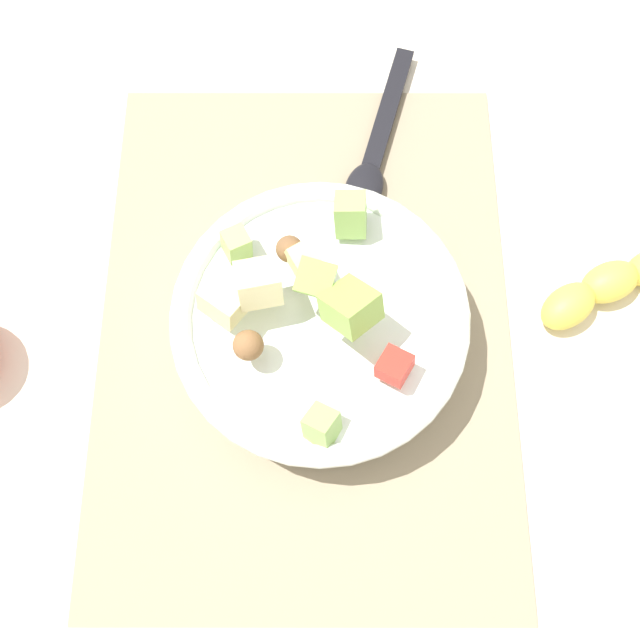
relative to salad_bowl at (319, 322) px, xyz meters
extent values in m
plane|color=silver|center=(-0.01, -0.01, -0.04)|extent=(2.40, 2.40, 0.00)
cube|color=gray|center=(-0.01, -0.01, -0.04)|extent=(0.50, 0.37, 0.01)
cylinder|color=white|center=(0.00, 0.00, -0.01)|extent=(0.23, 0.23, 0.06)
torus|color=white|center=(0.00, 0.00, 0.02)|extent=(0.25, 0.25, 0.02)
cube|color=#8CB74C|center=(-0.01, 0.00, 0.07)|extent=(0.04, 0.03, 0.03)
cube|color=beige|center=(-0.01, -0.05, 0.06)|extent=(0.04, 0.04, 0.04)
cube|color=#93C160|center=(-0.08, 0.03, 0.04)|extent=(0.03, 0.03, 0.04)
cube|color=#93C160|center=(0.09, 0.00, 0.03)|extent=(0.04, 0.03, 0.04)
cube|color=red|center=(0.05, 0.06, 0.04)|extent=(0.03, 0.03, 0.02)
cube|color=beige|center=(0.00, -0.07, 0.05)|extent=(0.05, 0.05, 0.03)
cube|color=#8CB74C|center=(0.01, 0.02, 0.07)|extent=(0.05, 0.05, 0.04)
cube|color=#A3CC6B|center=(-0.06, -0.07, 0.03)|extent=(0.03, 0.03, 0.03)
sphere|color=brown|center=(-0.04, -0.02, 0.05)|extent=(0.04, 0.03, 0.03)
sphere|color=brown|center=(0.03, -0.05, 0.04)|extent=(0.03, 0.03, 0.03)
cube|color=beige|center=(-0.03, -0.01, 0.06)|extent=(0.03, 0.03, 0.02)
ellipsoid|color=black|center=(-0.15, 0.04, -0.03)|extent=(0.06, 0.05, 0.01)
cube|color=black|center=(-0.24, 0.07, -0.03)|extent=(0.15, 0.06, 0.01)
ellipsoid|color=yellow|center=(-0.05, 0.26, -0.03)|extent=(0.05, 0.06, 0.04)
ellipsoid|color=yellow|center=(-0.02, 0.22, -0.03)|extent=(0.06, 0.07, 0.04)
camera|label=1|loc=(0.18, 0.00, 0.53)|focal=37.43mm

